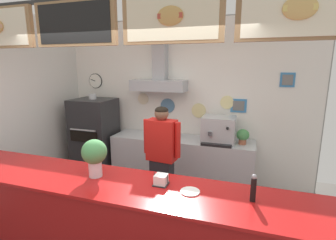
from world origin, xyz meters
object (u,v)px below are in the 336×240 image
Objects in this scene: potted_sage at (175,132)px; condiment_plate at (190,192)px; potted_oregano at (151,130)px; potted_thyme at (243,136)px; pizza_oven at (95,138)px; shop_worker at (162,158)px; pepper_grinder at (253,188)px; napkin_holder at (161,180)px; basil_vase at (94,155)px; espresso_machine at (219,130)px.

condiment_plate is at bearing -69.89° from potted_sage.
potted_thyme is at bearing -1.17° from potted_oregano.
pizza_oven is 1.01× the size of shop_worker.
napkin_holder is at bearing 177.15° from pepper_grinder.
potted_sage is at bearing 103.17° from napkin_holder.
shop_worker reaches higher than basil_vase.
basil_vase reaches higher than potted_oregano.
espresso_machine reaches higher than potted_oregano.
potted_thyme is at bearing -129.88° from shop_worker.
potted_thyme reaches higher than potted_sage.
potted_thyme is at bearing 57.12° from basil_vase.
shop_worker is 11.30× the size of napkin_holder.
pizza_oven is at bearing -172.37° from potted_oregano.
espresso_machine is (2.37, 0.11, 0.33)m from pizza_oven.
espresso_machine reaches higher than potted_sage.
potted_sage is 1.29× the size of napkin_holder.
potted_oregano is (-0.47, 0.02, -0.01)m from potted_sage.
condiment_plate is at bearing -178.20° from pepper_grinder.
potted_sage is at bearing -77.49° from shop_worker.
potted_thyme is 1.78× the size of napkin_holder.
pizza_oven is 9.04× the size of potted_oregano.
condiment_plate is (-0.37, -2.16, 0.02)m from potted_thyme.
pepper_grinder is 0.55m from condiment_plate.
pepper_grinder is at bearing -85.60° from potted_thyme.
potted_thyme is at bearing 2.45° from pizza_oven.
napkin_holder reaches higher than potted_sage.
potted_oregano is (-1.64, 0.03, -0.05)m from potted_thyme.
napkin_holder reaches higher than condiment_plate.
basil_vase is at bearing 178.61° from condiment_plate.
pizza_oven is 1.94m from shop_worker.
basil_vase is (-0.99, -2.13, 0.17)m from espresso_machine.
pizza_oven reaches higher than potted_sage.
napkin_holder is (0.38, -1.09, 0.22)m from shop_worker.
condiment_plate is (0.68, -1.15, 0.18)m from shop_worker.
potted_oregano is 2.21m from basil_vase.
pepper_grinder is 1.36× the size of condiment_plate.
basil_vase reaches higher than pepper_grinder.
pepper_grinder is (0.56, -2.14, 0.07)m from espresso_machine.
basil_vase is at bearing -122.88° from potted_thyme.
basil_vase is at bearing -55.51° from pizza_oven.
potted_oregano is at bearing 177.95° from espresso_machine.
potted_thyme is at bearing 1.59° from espresso_machine.
potted_oregano is (1.13, 0.15, 0.21)m from pizza_oven.
condiment_plate is at bearing -40.46° from pizza_oven.
basil_vase is (-1.55, 0.01, 0.11)m from pepper_grinder.
potted_thyme is 1.64m from potted_oregano.
basil_vase is 2.74× the size of napkin_holder.
pizza_oven is 1.16m from potted_oregano.
potted_oregano is (-1.24, 0.04, -0.12)m from espresso_machine.
espresso_machine is 1.39× the size of basil_vase.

